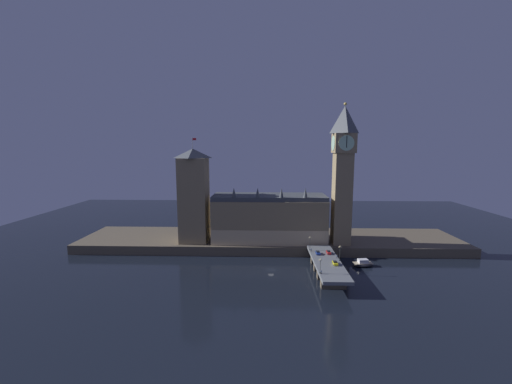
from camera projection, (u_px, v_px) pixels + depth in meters
ground_plane at (271, 270)px, 149.13m from camera, size 400.00×400.00×0.00m
embankment at (270, 241)px, 187.38m from camera, size 220.00×42.00×5.16m
parliament_hall at (269, 218)px, 178.12m from camera, size 63.30×22.98×31.41m
clock_tower at (343, 171)px, 167.67m from camera, size 11.52×11.63×75.86m
victoria_tower at (194, 195)px, 174.74m from camera, size 15.35×15.35×58.03m
bridge at (327, 265)px, 142.86m from camera, size 12.04×46.00×6.63m
car_northbound_lead at (318, 253)px, 151.27m from camera, size 1.99×3.96×1.49m
car_southbound_lead at (335, 263)px, 137.90m from camera, size 1.94×4.56×1.44m
car_southbound_trail at (329, 252)px, 152.11m from camera, size 1.86×4.44×1.43m
pedestrian_near_rail at (321, 272)px, 127.47m from camera, size 0.38×0.38×1.72m
pedestrian_mid_walk at (337, 256)px, 145.77m from camera, size 0.38×0.38×1.61m
pedestrian_far_rail at (311, 250)px, 155.25m from camera, size 0.38×0.38×1.81m
street_lamp_near at (320, 264)px, 127.59m from camera, size 1.34×0.60×6.26m
street_lamp_mid at (340, 251)px, 141.77m from camera, size 1.34×0.60×7.07m
street_lamp_far at (310, 242)px, 156.67m from camera, size 1.34×0.60×7.08m
boat_downstream at (363, 264)px, 153.32m from camera, size 10.81×5.95×3.62m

